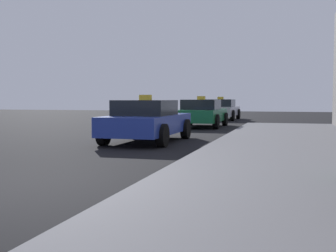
{
  "coord_description": "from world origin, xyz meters",
  "views": [
    {
      "loc": [
        4.07,
        -5.37,
        1.32
      ],
      "look_at": [
        2.19,
        1.22,
        0.88
      ],
      "focal_mm": 46.6,
      "sensor_mm": 36.0,
      "label": 1
    }
  ],
  "objects": [
    {
      "name": "car_green",
      "position": [
        0.04,
        14.45,
        0.65
      ],
      "size": [
        1.98,
        4.01,
        1.43
      ],
      "color": "#196638",
      "rests_on": "ground_plane"
    },
    {
      "name": "car_silver",
      "position": [
        -0.21,
        21.64,
        0.65
      ],
      "size": [
        2.03,
        4.49,
        1.43
      ],
      "color": "#B7B7BF",
      "rests_on": "ground_plane"
    },
    {
      "name": "car_blue",
      "position": [
        -0.16,
        7.14,
        0.65
      ],
      "size": [
        1.95,
        4.14,
        1.43
      ],
      "color": "#233899",
      "rests_on": "ground_plane"
    },
    {
      "name": "ground_plane",
      "position": [
        0.0,
        0.0,
        0.0
      ],
      "size": [
        80.0,
        80.0,
        0.0
      ],
      "primitive_type": "plane",
      "color": "black"
    },
    {
      "name": "sidewalk",
      "position": [
        4.0,
        0.0,
        0.07
      ],
      "size": [
        4.0,
        32.0,
        0.15
      ],
      "primitive_type": "cube",
      "color": "slate",
      "rests_on": "ground_plane"
    }
  ]
}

